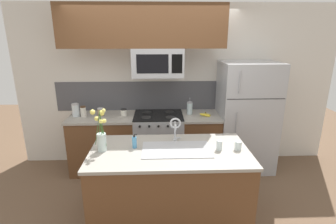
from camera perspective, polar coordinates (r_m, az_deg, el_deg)
The scene contains 22 objects.
ground_plane at distance 3.70m, azimuth -1.94°, elevation -18.74°, with size 10.00×10.00×0.00m, color brown.
rear_partition at distance 4.38m, azimuth 1.73°, elevation 5.67°, with size 5.20×0.10×2.60m, color silver.
splash_band at distance 4.35m, azimuth -2.19°, elevation 3.55°, with size 3.33×0.01×0.48m, color #4C4C51.
back_counter_left at distance 4.35m, azimuth -13.79°, elevation -6.58°, with size 1.03×0.65×0.91m.
back_counter_right at distance 4.31m, azimuth 6.91°, elevation -6.40°, with size 0.61×0.65×0.91m.
stove_range at distance 4.26m, azimuth -2.08°, elevation -6.52°, with size 0.76×0.64×0.93m.
microwave at distance 3.91m, azimuth -2.28°, elevation 10.76°, with size 0.74×0.40×0.41m.
upper_cabinet_band at distance 3.86m, azimuth -5.63°, elevation 18.14°, with size 2.33×0.34×0.60m, color brown.
refrigerator at distance 4.36m, azimuth 16.52°, elevation -0.97°, with size 0.87×0.74×1.74m.
storage_jar_tall at distance 4.28m, azimuth -19.51°, elevation 0.40°, with size 0.11×0.11×0.20m.
storage_jar_medium at distance 4.25m, azimuth -17.99°, elevation 0.14°, with size 0.09×0.09×0.16m.
storage_jar_short at distance 4.21m, azimuth -14.47°, elevation 0.03°, with size 0.10×0.10×0.12m.
storage_jar_squat at distance 4.14m, azimuth -9.64°, elevation -0.07°, with size 0.10×0.10×0.11m.
banana_bunch at distance 4.10m, azimuth 8.09°, elevation -0.60°, with size 0.19×0.12×0.08m.
french_press at distance 4.16m, azimuth 4.68°, elevation 0.87°, with size 0.09×0.09×0.27m.
island_counter at distance 3.16m, azimuth 0.28°, elevation -15.71°, with size 1.76×0.92×0.91m.
kitchen_sink at distance 2.97m, azimuth 1.76°, elevation -9.41°, with size 0.76×0.44×0.16m.
sink_faucet at distance 3.07m, azimuth 1.54°, elevation -3.13°, with size 0.14×0.14×0.31m.
dish_soap_bottle at distance 2.99m, azimuth -7.38°, elevation -6.52°, with size 0.06×0.05×0.16m.
drinking_glass at distance 2.97m, azimuth 11.04°, elevation -7.12°, with size 0.06×0.06×0.11m.
spare_glass at distance 3.03m, azimuth 14.96°, elevation -7.06°, with size 0.08×0.08×0.10m.
flower_vase at distance 2.95m, azimuth -14.39°, elevation -5.29°, with size 0.17×0.12×0.49m.
Camera 1 is at (0.00, -3.00, 2.17)m, focal length 28.00 mm.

